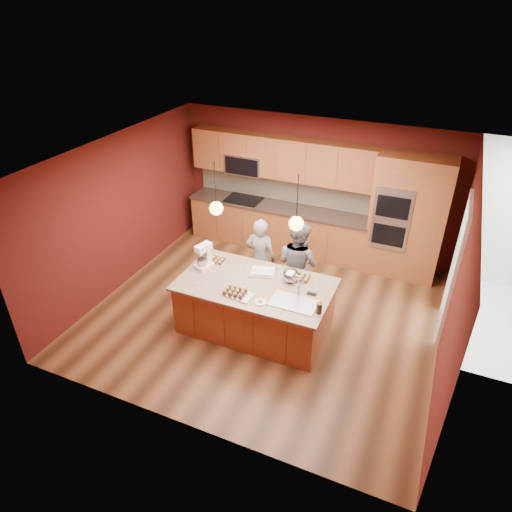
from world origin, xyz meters
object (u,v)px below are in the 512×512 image
at_px(person_left, 260,258).
at_px(mixing_bowl, 291,276).
at_px(person_right, 298,264).
at_px(island, 256,306).
at_px(stand_mixer, 204,257).

relative_size(person_left, mixing_bowl, 5.65).
distance_m(person_left, person_right, 0.68).
distance_m(island, stand_mixer, 1.13).
xyz_separation_m(person_right, mixing_bowl, (0.10, -0.64, 0.19)).
xyz_separation_m(person_left, stand_mixer, (-0.64, -0.80, 0.30)).
bearing_deg(mixing_bowl, stand_mixer, -173.60).
xyz_separation_m(person_left, person_right, (0.67, 0.00, 0.05)).
bearing_deg(island, stand_mixer, 173.07).
distance_m(island, person_left, 1.01).
relative_size(person_left, stand_mixer, 3.63).
distance_m(island, mixing_bowl, 0.75).
bearing_deg(person_right, island, 92.73).
height_order(island, person_left, person_left).
bearing_deg(mixing_bowl, island, -149.19).
height_order(person_right, mixing_bowl, person_right).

